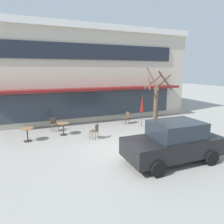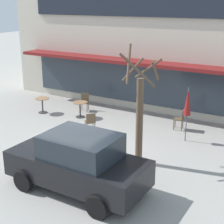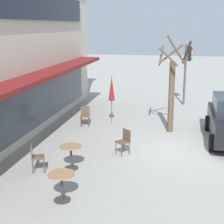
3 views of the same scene
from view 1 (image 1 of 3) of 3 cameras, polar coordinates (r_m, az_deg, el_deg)
The scene contains 10 objects.
ground_plane at distance 10.13m, azimuth 3.57°, elevation -10.69°, with size 80.00×80.00×0.00m, color #9E9B93.
building_facade at distance 18.84m, azimuth -9.66°, elevation 10.80°, with size 17.24×9.10×7.19m.
cafe_table_near_wall at distance 12.50m, azimuth -13.77°, elevation -4.12°, with size 0.70×0.70×0.76m.
cafe_table_streetside at distance 12.01m, azimuth -23.06°, elevation -5.40°, with size 0.70×0.70×0.76m.
patio_umbrella_green_folded at distance 13.79m, azimuth 8.62°, elevation 2.31°, with size 0.28×0.28×2.20m.
cafe_chair_0 at distance 14.67m, azimuth 4.22°, elevation -1.42°, with size 0.47×0.47×0.89m.
cafe_chair_1 at distance 11.46m, azimuth -4.86°, elevation -5.22°, with size 0.57×0.57×0.89m.
cafe_chair_2 at distance 13.42m, azimuth -16.26°, elevation -3.12°, with size 0.53×0.53×0.89m.
parked_sedan at distance 9.01m, azimuth 17.12°, elevation -8.14°, with size 4.21×2.04×1.76m.
street_tree at distance 11.11m, azimuth 12.36°, elevation 0.99°, with size 1.31×1.31×4.05m.
Camera 1 is at (-4.07, -8.43, 3.87)m, focal length 32.00 mm.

